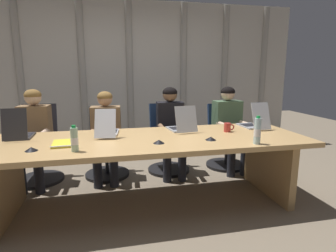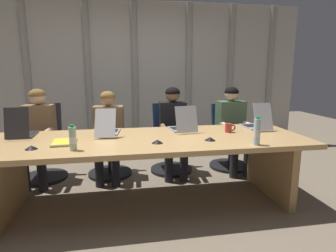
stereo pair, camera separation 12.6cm
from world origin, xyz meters
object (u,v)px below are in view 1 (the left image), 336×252
(office_chair_left_mid, at_px, (106,150))
(office_chair_center, at_px, (168,145))
(laptop_right_mid, at_px, (253,123))
(conference_mic_right_side, at_px, (211,138))
(conference_mic_left_side, at_px, (159,142))
(person_right_mid, at_px, (229,123))
(office_chair_right_mid, at_px, (225,143))
(conference_mic_middle, at_px, (31,149))
(laptop_center, at_px, (182,126))
(person_center, at_px, (171,125))
(laptop_left_mid, at_px, (107,130))
(person_left_end, at_px, (34,131))
(laptop_left_end, at_px, (19,133))
(water_bottle_secondary, at_px, (257,131))
(spiral_notepad, at_px, (65,143))
(office_chair_left_end, at_px, (39,152))
(water_bottle_primary, at_px, (74,140))
(coffee_mug_near, at_px, (228,127))
(person_left_mid, at_px, (106,130))

(office_chair_left_mid, xyz_separation_m, office_chair_center, (0.87, 0.00, 0.01))
(laptop_right_mid, bearing_deg, conference_mic_right_side, 121.01)
(office_chair_center, distance_m, conference_mic_left_side, 1.36)
(person_right_mid, bearing_deg, office_chair_right_mid, 170.42)
(person_right_mid, relative_size, conference_mic_middle, 10.98)
(laptop_center, xyz_separation_m, person_center, (0.01, 0.59, -0.11))
(laptop_left_mid, height_order, conference_mic_right_side, laptop_left_mid)
(person_left_end, distance_m, person_right_mid, 2.62)
(laptop_left_end, bearing_deg, conference_mic_left_side, -111.89)
(office_chair_right_mid, height_order, conference_mic_left_side, office_chair_right_mid)
(laptop_right_mid, xyz_separation_m, conference_mic_right_side, (-0.73, -0.47, -0.04))
(person_left_end, distance_m, water_bottle_secondary, 2.65)
(office_chair_right_mid, distance_m, person_right_mid, 0.37)
(spiral_notepad, bearing_deg, office_chair_left_end, 110.47)
(laptop_right_mid, relative_size, water_bottle_primary, 1.99)
(laptop_center, distance_m, spiral_notepad, 1.30)
(coffee_mug_near, xyz_separation_m, conference_mic_middle, (-2.01, -0.35, -0.03))
(laptop_center, relative_size, person_right_mid, 0.36)
(laptop_left_mid, bearing_deg, water_bottle_secondary, -109.52)
(office_chair_left_mid, distance_m, conference_mic_right_side, 1.67)
(office_chair_center, distance_m, person_right_mid, 0.95)
(conference_mic_left_side, bearing_deg, conference_mic_middle, -179.32)
(office_chair_left_mid, height_order, conference_mic_middle, office_chair_left_mid)
(conference_mic_middle, bearing_deg, conference_mic_right_side, 0.91)
(water_bottle_primary, distance_m, water_bottle_secondary, 1.68)
(laptop_left_end, distance_m, water_bottle_primary, 0.87)
(office_chair_left_mid, relative_size, office_chair_center, 0.97)
(person_left_end, relative_size, person_right_mid, 1.00)
(office_chair_right_mid, xyz_separation_m, conference_mic_middle, (-2.40, -1.26, 0.40))
(person_left_mid, height_order, water_bottle_secondary, person_left_mid)
(laptop_left_mid, height_order, conference_mic_middle, laptop_left_mid)
(laptop_left_end, relative_size, office_chair_left_mid, 0.44)
(water_bottle_primary, bearing_deg, water_bottle_secondary, -3.75)
(office_chair_right_mid, xyz_separation_m, conference_mic_left_side, (-1.26, -1.25, 0.40))
(person_left_end, height_order, conference_mic_left_side, person_left_end)
(conference_mic_right_side, bearing_deg, person_left_mid, 133.95)
(conference_mic_right_side, bearing_deg, office_chair_right_mid, 59.64)
(office_chair_left_end, bearing_deg, office_chair_center, 92.23)
(person_left_mid, xyz_separation_m, conference_mic_middle, (-0.64, -1.11, 0.09))
(office_chair_left_end, bearing_deg, water_bottle_primary, 26.43)
(person_left_mid, bearing_deg, person_left_end, -86.16)
(person_left_end, xyz_separation_m, person_right_mid, (2.62, 0.00, 0.00))
(water_bottle_secondary, distance_m, conference_mic_right_side, 0.46)
(office_chair_center, height_order, coffee_mug_near, office_chair_center)
(office_chair_left_end, bearing_deg, conference_mic_left_side, 49.95)
(laptop_left_end, height_order, person_center, person_center)
(conference_mic_left_side, bearing_deg, coffee_mug_near, 21.34)
(laptop_center, xyz_separation_m, water_bottle_primary, (-1.13, -0.62, 0.05))
(office_chair_left_end, xyz_separation_m, office_chair_center, (1.74, -0.00, -0.01))
(laptop_left_mid, xyz_separation_m, conference_mic_left_side, (0.48, -0.48, -0.04))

